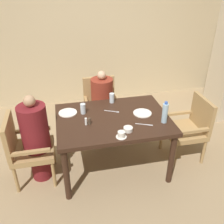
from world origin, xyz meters
TOP-DOWN VIEW (x-y plane):
  - ground_plane at (0.00, 0.00)m, footprint 16.00×16.00m
  - wall_back at (0.00, 2.07)m, footprint 8.00×0.06m
  - dining_table at (0.00, 0.00)m, footprint 1.35×0.99m
  - chair_left_side at (-1.06, 0.00)m, footprint 0.49×0.49m
  - diner_in_left_chair at (-0.92, 0.00)m, footprint 0.32×0.32m
  - chair_far_side at (0.00, 0.88)m, footprint 0.49×0.49m
  - diner_in_far_chair at (-0.00, 0.74)m, footprint 0.32×0.32m
  - chair_right_side at (1.06, 0.00)m, footprint 0.49×0.49m
  - plate_main_left at (-0.52, 0.23)m, footprint 0.23×0.23m
  - plate_main_right at (0.38, 0.02)m, footprint 0.23×0.23m
  - teacup_with_saucer at (0.00, -0.41)m, footprint 0.12×0.12m
  - bowl_small at (0.10, -0.32)m, footprint 0.10×0.10m
  - water_bottle at (0.56, -0.23)m, footprint 0.07×0.07m
  - glass_tall_near at (0.07, 0.39)m, footprint 0.06×0.06m
  - glass_tall_mid at (-0.34, 0.18)m, footprint 0.06×0.06m
  - salt_shaker at (-0.33, -0.09)m, footprint 0.03×0.03m
  - pepper_shaker at (-0.30, -0.09)m, footprint 0.03×0.03m
  - fork_beside_plate at (0.04, 0.14)m, footprint 0.18×0.10m
  - knife_beside_plate at (0.33, -0.23)m, footprint 0.19×0.09m

SIDE VIEW (x-z plane):
  - ground_plane at x=0.00m, z-range 0.00..0.00m
  - chair_left_side at x=-1.06m, z-range 0.05..0.92m
  - chair_far_side at x=0.00m, z-range 0.05..0.92m
  - chair_right_side at x=1.06m, z-range 0.05..0.92m
  - diner_in_far_chair at x=0.00m, z-range 0.01..1.09m
  - diner_in_left_chair at x=-0.92m, z-range 0.01..1.16m
  - dining_table at x=0.00m, z-range 0.29..1.04m
  - fork_beside_plate at x=0.04m, z-range 0.75..0.75m
  - knife_beside_plate at x=0.33m, z-range 0.75..0.75m
  - plate_main_left at x=-0.52m, z-range 0.75..0.76m
  - plate_main_right at x=0.38m, z-range 0.75..0.76m
  - bowl_small at x=0.10m, z-range 0.75..0.80m
  - teacup_with_saucer at x=0.00m, z-range 0.75..0.81m
  - pepper_shaker at x=-0.30m, z-range 0.75..0.83m
  - salt_shaker at x=-0.33m, z-range 0.75..0.84m
  - glass_tall_near at x=0.07m, z-range 0.75..0.88m
  - glass_tall_mid at x=-0.34m, z-range 0.75..0.88m
  - water_bottle at x=0.56m, z-range 0.74..1.01m
  - wall_back at x=0.00m, z-range 0.00..2.80m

